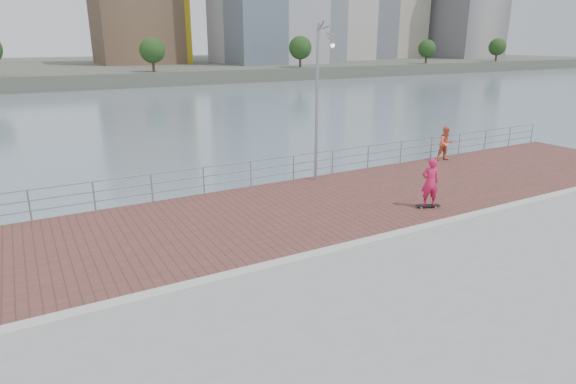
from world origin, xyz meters
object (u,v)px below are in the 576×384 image
street_lamp (324,76)px  skateboarder (430,182)px  bystander (446,144)px  guardrail (228,174)px

street_lamp → skateboarder: (1.61, -4.67, -3.51)m
street_lamp → bystander: street_lamp is taller
guardrail → skateboarder: (5.52, -5.63, 0.30)m
guardrail → bystander: 11.60m
skateboarder → street_lamp: bearing=-47.9°
skateboarder → bystander: 7.81m
bystander → street_lamp: bearing=-162.7°
guardrail → street_lamp: size_ratio=6.16×
guardrail → street_lamp: street_lamp is taller
guardrail → bystander: bearing=-3.4°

